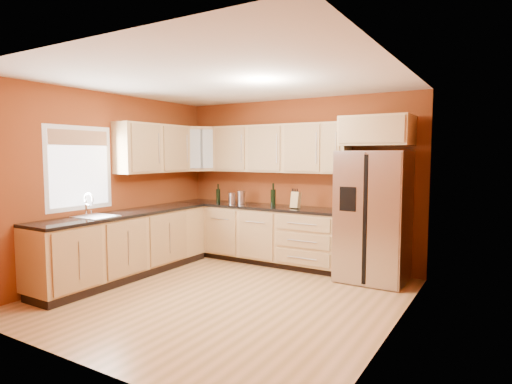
# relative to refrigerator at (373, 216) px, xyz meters

# --- Properties ---
(floor) EXTENTS (4.00, 4.00, 0.00)m
(floor) POSITION_rel_refrigerator_xyz_m (-1.35, -1.62, -0.89)
(floor) COLOR #A1753E
(floor) RESTS_ON ground
(ceiling) EXTENTS (4.00, 4.00, 0.00)m
(ceiling) POSITION_rel_refrigerator_xyz_m (-1.35, -1.62, 1.71)
(ceiling) COLOR silver
(ceiling) RESTS_ON wall_back
(wall_back) EXTENTS (4.00, 0.04, 2.60)m
(wall_back) POSITION_rel_refrigerator_xyz_m (-1.35, 0.38, 0.41)
(wall_back) COLOR brown
(wall_back) RESTS_ON floor
(wall_front) EXTENTS (4.00, 0.04, 2.60)m
(wall_front) POSITION_rel_refrigerator_xyz_m (-1.35, -3.62, 0.41)
(wall_front) COLOR brown
(wall_front) RESTS_ON floor
(wall_left) EXTENTS (0.04, 4.00, 2.60)m
(wall_left) POSITION_rel_refrigerator_xyz_m (-3.35, -1.62, 0.41)
(wall_left) COLOR brown
(wall_left) RESTS_ON floor
(wall_right) EXTENTS (0.04, 4.00, 2.60)m
(wall_right) POSITION_rel_refrigerator_xyz_m (0.65, -1.62, 0.41)
(wall_right) COLOR brown
(wall_right) RESTS_ON floor
(base_cabinets_back) EXTENTS (2.90, 0.60, 0.88)m
(base_cabinets_back) POSITION_rel_refrigerator_xyz_m (-1.90, 0.07, -0.45)
(base_cabinets_back) COLOR tan
(base_cabinets_back) RESTS_ON floor
(base_cabinets_left) EXTENTS (0.60, 2.80, 0.88)m
(base_cabinets_left) POSITION_rel_refrigerator_xyz_m (-3.05, -1.62, -0.45)
(base_cabinets_left) COLOR tan
(base_cabinets_left) RESTS_ON floor
(countertop_back) EXTENTS (2.90, 0.62, 0.04)m
(countertop_back) POSITION_rel_refrigerator_xyz_m (-1.90, 0.06, 0.01)
(countertop_back) COLOR black
(countertop_back) RESTS_ON base_cabinets_back
(countertop_left) EXTENTS (0.62, 2.80, 0.04)m
(countertop_left) POSITION_rel_refrigerator_xyz_m (-3.04, -1.62, 0.01)
(countertop_left) COLOR black
(countertop_left) RESTS_ON base_cabinets_left
(upper_cabinets_back) EXTENTS (2.30, 0.33, 0.75)m
(upper_cabinets_back) POSITION_rel_refrigerator_xyz_m (-1.60, 0.21, 0.94)
(upper_cabinets_back) COLOR tan
(upper_cabinets_back) RESTS_ON wall_back
(upper_cabinets_left) EXTENTS (0.33, 1.35, 0.75)m
(upper_cabinets_left) POSITION_rel_refrigerator_xyz_m (-3.19, -0.90, 0.94)
(upper_cabinets_left) COLOR tan
(upper_cabinets_left) RESTS_ON wall_left
(corner_upper_cabinet) EXTENTS (0.67, 0.67, 0.75)m
(corner_upper_cabinet) POSITION_rel_refrigerator_xyz_m (-3.02, 0.04, 0.94)
(corner_upper_cabinet) COLOR tan
(corner_upper_cabinet) RESTS_ON wall_back
(over_fridge_cabinet) EXTENTS (0.92, 0.60, 0.40)m
(over_fridge_cabinet) POSITION_rel_refrigerator_xyz_m (0.00, 0.07, 1.16)
(over_fridge_cabinet) COLOR tan
(over_fridge_cabinet) RESTS_ON wall_back
(refrigerator) EXTENTS (0.90, 0.75, 1.78)m
(refrigerator) POSITION_rel_refrigerator_xyz_m (0.00, 0.00, 0.00)
(refrigerator) COLOR #BBBBC0
(refrigerator) RESTS_ON floor
(window) EXTENTS (0.03, 0.90, 1.00)m
(window) POSITION_rel_refrigerator_xyz_m (-3.33, -2.12, 0.66)
(window) COLOR white
(window) RESTS_ON wall_left
(sink_faucet) EXTENTS (0.50, 0.42, 0.30)m
(sink_faucet) POSITION_rel_refrigerator_xyz_m (-3.04, -2.12, 0.18)
(sink_faucet) COLOR silver
(sink_faucet) RESTS_ON countertop_left
(canister_left) EXTENTS (0.13, 0.13, 0.18)m
(canister_left) POSITION_rel_refrigerator_xyz_m (-2.34, 0.01, 0.12)
(canister_left) COLOR #BBBBC0
(canister_left) RESTS_ON countertop_back
(canister_right) EXTENTS (0.15, 0.15, 0.21)m
(canister_right) POSITION_rel_refrigerator_xyz_m (-2.23, 0.11, 0.13)
(canister_right) COLOR #BBBBC0
(canister_right) RESTS_ON countertop_back
(wine_bottle_a) EXTENTS (0.09, 0.09, 0.31)m
(wine_bottle_a) POSITION_rel_refrigerator_xyz_m (-2.65, 0.05, 0.19)
(wine_bottle_a) COLOR black
(wine_bottle_a) RESTS_ON countertop_back
(wine_bottle_b) EXTENTS (0.11, 0.11, 0.36)m
(wine_bottle_b) POSITION_rel_refrigerator_xyz_m (-1.62, 0.10, 0.21)
(wine_bottle_b) COLOR black
(wine_bottle_b) RESTS_ON countertop_back
(knife_block) EXTENTS (0.12, 0.11, 0.24)m
(knife_block) POSITION_rel_refrigerator_xyz_m (-1.19, 0.03, 0.15)
(knife_block) COLOR tan
(knife_block) RESTS_ON countertop_back
(soap_dispenser) EXTENTS (0.07, 0.07, 0.19)m
(soap_dispenser) POSITION_rel_refrigerator_xyz_m (-0.55, 0.11, 0.12)
(soap_dispenser) COLOR silver
(soap_dispenser) RESTS_ON countertop_back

